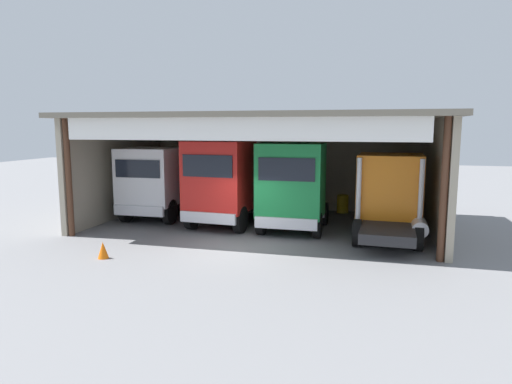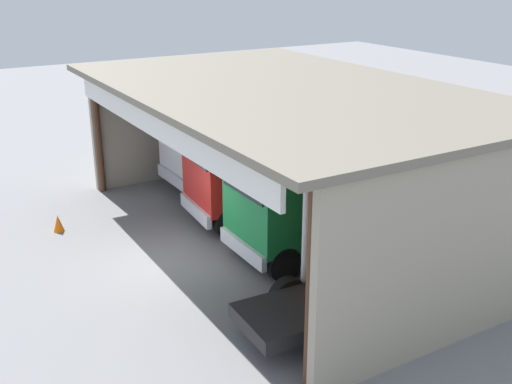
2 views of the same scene
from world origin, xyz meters
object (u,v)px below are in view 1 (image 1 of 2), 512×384
Objects in this scene: tool_cart at (281,205)px; traffic_cone at (103,250)px; truck_red_left_bay at (222,182)px; truck_white_center_left_bay at (154,182)px; truck_orange_center_bay at (390,194)px; oil_drum at (343,204)px; truck_green_right_bay at (292,187)px.

traffic_cone is at bearing -115.52° from tool_cart.
truck_red_left_bay is at bearing 66.99° from traffic_cone.
truck_orange_center_bay is (10.50, -0.94, -0.07)m from truck_white_center_left_bay.
tool_cart is at bearing -115.11° from truck_red_left_bay.
oil_drum is 0.89× the size of tool_cart.
truck_red_left_bay is at bearing -119.33° from tool_cart.
truck_red_left_bay is 4.16m from tool_cart.
truck_orange_center_bay is 5.49m from oil_drum.
truck_red_left_bay is 5.17× the size of tool_cart.
tool_cart reaches higher than traffic_cone.
truck_red_left_bay is 3.09m from truck_green_right_bay.
oil_drum is (8.41, 3.98, -1.36)m from truck_white_center_left_bay.
traffic_cone is (-9.25, -5.23, -1.45)m from truck_orange_center_bay.
truck_orange_center_bay is at bearing -177.52° from truck_red_left_bay.
truck_green_right_bay is (6.64, -0.87, 0.07)m from truck_white_center_left_bay.
truck_orange_center_bay is at bearing -67.02° from oil_drum.
truck_green_right_bay is at bearing -178.55° from truck_orange_center_bay.
truck_green_right_bay is at bearing 171.94° from truck_white_center_left_bay.
truck_white_center_left_bay is 3.64m from truck_red_left_bay.
tool_cart is 1.79× the size of traffic_cone.
truck_green_right_bay reaches higher than traffic_cone.
oil_drum is at bearing -155.33° from truck_white_center_left_bay.
truck_green_right_bay is 9.00× the size of traffic_cone.
tool_cart is at bearing -71.37° from truck_green_right_bay.
traffic_cone is at bearing 100.81° from truck_white_center_left_bay.
tool_cart is (1.91, 3.40, -1.46)m from truck_red_left_bay.
oil_drum is at bearing -109.80° from truck_green_right_bay.
truck_green_right_bay is 3.86m from truck_orange_center_bay.
truck_white_center_left_bay is 4.97× the size of tool_cart.
truck_green_right_bay reaches higher than oil_drum.
truck_red_left_bay reaches higher than traffic_cone.
tool_cart is (-2.94, -1.31, 0.05)m from oil_drum.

